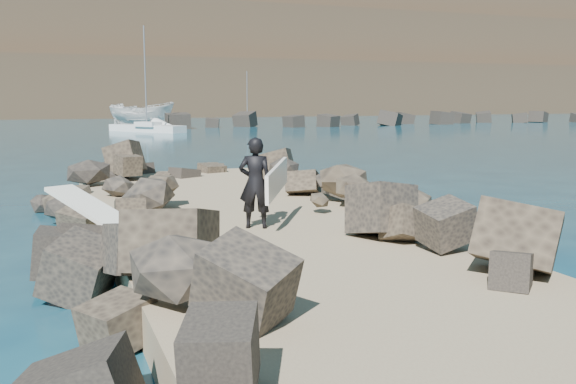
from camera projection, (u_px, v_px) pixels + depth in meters
name	position (u px, v px, depth m)	size (l,w,h in m)	color
ground	(270.00, 261.00, 12.58)	(800.00, 800.00, 0.00)	#0F384C
jetty	(309.00, 271.00, 10.69)	(6.00, 26.00, 0.60)	#8C7759
riprap_left	(127.00, 269.00, 10.10)	(2.60, 22.00, 1.00)	black
riprap_right	(440.00, 240.00, 12.14)	(2.60, 22.00, 1.00)	black
breakwater_secondary	(396.00, 120.00, 75.66)	(52.00, 4.00, 1.20)	black
headland	(99.00, 46.00, 161.72)	(360.00, 140.00, 32.00)	#2D4919
surfboard_resting	(90.00, 213.00, 11.96)	(0.59, 2.36, 0.08)	white
boat_imported	(142.00, 114.00, 70.56)	(2.65, 7.04, 2.72)	silver
surfer_with_board	(258.00, 182.00, 12.66)	(1.42, 1.98, 1.81)	black
sailboat_c	(147.00, 128.00, 60.01)	(6.37, 7.78, 9.88)	silver
sailboat_f	(293.00, 114.00, 114.26)	(2.79, 5.89, 7.09)	silver
sailboat_d	(247.00, 117.00, 94.96)	(1.85, 5.94, 7.17)	silver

